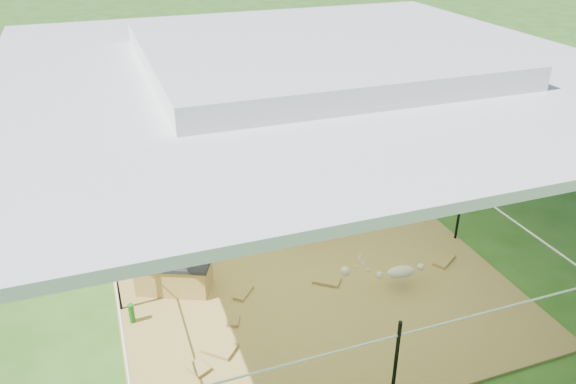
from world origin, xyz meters
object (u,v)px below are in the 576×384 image
object	(u,v)px
straw_bale	(174,275)
foal	(401,270)
picnic_table_near	(272,74)
picnic_table_far	(349,51)
green_bottle	(132,313)
pony	(301,205)
woman	(177,224)
trash_barrel	(337,81)
distant_person	(288,62)

from	to	relation	value
straw_bale	foal	world-z (taller)	foal
picnic_table_near	picnic_table_far	xyz separation A→B (m)	(2.84, 1.51, 0.01)
foal	picnic_table_near	xyz separation A→B (m)	(1.17, 8.46, 0.03)
straw_bale	green_bottle	size ratio (longest dim) A/B	3.60
green_bottle	pony	xyz separation A→B (m)	(2.44, 1.15, 0.31)
picnic_table_far	woman	bearing A→B (deg)	-98.17
trash_barrel	picnic_table_far	distance (m)	3.42
green_bottle	picnic_table_near	xyz separation A→B (m)	(4.27, 8.01, 0.17)
green_bottle	trash_barrel	distance (m)	8.51
woman	trash_barrel	size ratio (longest dim) A/B	1.17
straw_bale	woman	size ratio (longest dim) A/B	0.83
woman	picnic_table_near	world-z (taller)	woman
straw_bale	distant_person	bearing A→B (deg)	60.96
foal	pony	bearing A→B (deg)	117.49
trash_barrel	woman	bearing A→B (deg)	-127.88
straw_bale	green_bottle	world-z (taller)	straw_bale
trash_barrel	green_bottle	bearing A→B (deg)	-129.47
picnic_table_far	trash_barrel	bearing A→B (deg)	-92.68
straw_bale	picnic_table_far	size ratio (longest dim) A/B	0.53
pony	distant_person	distance (m)	7.00
woman	picnic_table_far	bearing A→B (deg)	169.08
green_bottle	foal	world-z (taller)	foal
foal	picnic_table_far	xyz separation A→B (m)	(4.01, 9.97, 0.05)
straw_bale	picnic_table_near	world-z (taller)	picnic_table_near
woman	picnic_table_near	distance (m)	8.41
straw_bale	pony	size ratio (longest dim) A/B	0.84
woman	picnic_table_near	xyz separation A→B (m)	(3.62, 7.56, -0.59)
picnic_table_near	picnic_table_far	bearing A→B (deg)	32.61
foal	green_bottle	bearing A→B (deg)	176.85
woman	pony	size ratio (longest dim) A/B	1.01
woman	straw_bale	bearing A→B (deg)	-65.46
green_bottle	pony	bearing A→B (deg)	25.28
picnic_table_far	distant_person	world-z (taller)	distant_person
woman	pony	distance (m)	1.98
green_bottle	trash_barrel	bearing A→B (deg)	50.53
woman	green_bottle	size ratio (longest dim) A/B	4.32
trash_barrel	distant_person	xyz separation A→B (m)	(-0.77, 1.24, 0.22)
green_bottle	distant_person	xyz separation A→B (m)	(4.63, 7.80, 0.51)
pony	distant_person	world-z (taller)	distant_person
straw_bale	pony	distance (m)	2.03
green_bottle	pony	world-z (taller)	pony
green_bottle	picnic_table_far	world-z (taller)	picnic_table_far
straw_bale	green_bottle	distance (m)	0.71
woman	pony	bearing A→B (deg)	135.96
straw_bale	trash_barrel	world-z (taller)	trash_barrel
woman	foal	size ratio (longest dim) A/B	1.10
foal	trash_barrel	distance (m)	7.38
woman	picnic_table_far	size ratio (longest dim) A/B	0.63
green_bottle	foal	xyz separation A→B (m)	(3.10, -0.45, 0.14)
woman	picnic_table_near	bearing A→B (deg)	178.93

